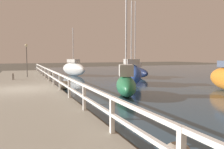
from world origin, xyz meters
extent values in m
plane|color=#4C473D|center=(0.00, 0.00, 0.00)|extent=(120.00, 120.00, 0.00)
cube|color=gray|center=(0.00, 0.00, 0.15)|extent=(4.20, 36.00, 0.30)
cube|color=white|center=(2.00, -8.72, 0.76)|extent=(0.10, 0.10, 0.92)
cube|color=white|center=(2.00, -6.23, 0.76)|extent=(0.10, 0.10, 0.92)
cube|color=white|center=(2.00, -3.74, 0.76)|extent=(0.10, 0.10, 0.92)
cube|color=white|center=(2.00, -1.25, 0.76)|extent=(0.10, 0.10, 0.92)
cube|color=white|center=(2.00, 1.25, 0.76)|extent=(0.10, 0.10, 0.92)
cube|color=white|center=(2.00, 3.74, 0.76)|extent=(0.10, 0.10, 0.92)
cube|color=white|center=(2.00, 6.23, 0.76)|extent=(0.10, 0.10, 0.92)
cube|color=white|center=(2.00, 8.72, 0.76)|extent=(0.10, 0.10, 0.92)
cube|color=white|center=(2.00, 11.22, 0.76)|extent=(0.10, 0.10, 0.92)
cube|color=white|center=(2.00, 13.71, 0.76)|extent=(0.10, 0.10, 0.92)
cube|color=white|center=(2.00, 16.20, 0.76)|extent=(0.10, 0.10, 0.92)
cube|color=white|center=(2.00, 0.00, 1.18)|extent=(0.09, 32.50, 0.08)
cube|color=white|center=(2.00, 0.00, 0.76)|extent=(0.09, 32.50, 0.08)
ellipsoid|color=gray|center=(3.22, 11.55, 0.16)|extent=(0.41, 0.37, 0.31)
ellipsoid|color=gray|center=(2.65, 0.86, 0.28)|extent=(0.75, 0.68, 0.57)
cylinder|color=gray|center=(-0.58, 5.71, 0.51)|extent=(0.19, 0.19, 0.41)
sphere|color=gray|center=(-0.58, 5.71, 0.75)|extent=(0.17, 0.17, 0.17)
cylinder|color=#514C47|center=(0.57, 7.93, 1.67)|extent=(0.07, 0.07, 2.75)
sphere|color=beige|center=(0.57, 7.93, 3.19)|extent=(0.27, 0.27, 0.27)
ellipsoid|color=white|center=(5.59, 10.96, 0.74)|extent=(2.23, 4.86, 1.47)
cube|color=beige|center=(5.59, 10.96, 1.67)|extent=(1.14, 1.93, 0.39)
cylinder|color=silver|center=(5.59, 10.96, 3.42)|extent=(0.09, 0.09, 3.88)
ellipsoid|color=#192347|center=(11.25, 6.81, 0.55)|extent=(1.60, 5.99, 1.08)
cube|color=silver|center=(11.25, 6.81, 1.34)|extent=(0.89, 1.87, 0.49)
cylinder|color=silver|center=(11.25, 6.81, 4.50)|extent=(0.09, 0.09, 6.82)
ellipsoid|color=#236B42|center=(5.38, -2.77, 0.55)|extent=(2.36, 3.81, 1.09)
cube|color=beige|center=(5.38, -2.77, 1.42)|extent=(1.10, 1.30, 0.64)
cylinder|color=silver|center=(5.38, -2.77, 4.03)|extent=(0.09, 0.09, 5.87)
ellipsoid|color=#2D4C9E|center=(8.00, 1.54, 0.80)|extent=(2.16, 3.71, 1.58)
cube|color=beige|center=(8.00, 1.54, 1.79)|extent=(1.27, 1.65, 0.40)
cylinder|color=silver|center=(8.00, 1.54, 4.01)|extent=(0.09, 0.09, 4.85)
camera|label=1|loc=(-0.06, -13.57, 2.19)|focal=35.00mm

